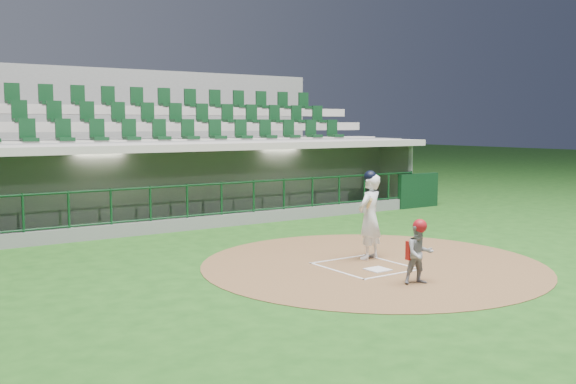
{
  "coord_description": "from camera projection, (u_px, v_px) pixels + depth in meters",
  "views": [
    {
      "loc": [
        -8.57,
        -10.2,
        2.94
      ],
      "look_at": [
        0.04,
        2.6,
        1.3
      ],
      "focal_mm": 40.0,
      "sensor_mm": 36.0,
      "label": 1
    }
  ],
  "objects": [
    {
      "name": "catcher",
      "position": [
        419.0,
        252.0,
        11.74
      ],
      "size": [
        0.66,
        0.59,
        1.2
      ],
      "color": "gray",
      "rests_on": "dirt_circle"
    },
    {
      "name": "ground",
      "position": [
        355.0,
        264.0,
        13.48
      ],
      "size": [
        120.0,
        120.0,
        0.0
      ],
      "primitive_type": "plane",
      "color": "#1A4714",
      "rests_on": "ground"
    },
    {
      "name": "seating_deck",
      "position": [
        154.0,
        168.0,
        22.33
      ],
      "size": [
        17.0,
        6.72,
        5.15
      ],
      "color": "slate",
      "rests_on": "ground"
    },
    {
      "name": "batter",
      "position": [
        370.0,
        215.0,
        13.88
      ],
      "size": [
        0.93,
        0.96,
        1.93
      ],
      "color": "white",
      "rests_on": "dirt_circle"
    },
    {
      "name": "dirt_circle",
      "position": [
        373.0,
        264.0,
        13.48
      ],
      "size": [
        7.2,
        7.2,
        0.01
      ],
      "primitive_type": "cylinder",
      "color": "brown",
      "rests_on": "ground"
    },
    {
      "name": "home_plate",
      "position": [
        378.0,
        270.0,
        12.9
      ],
      "size": [
        0.43,
        0.43,
        0.02
      ],
      "primitive_type": "cube",
      "color": "silver",
      "rests_on": "dirt_circle"
    },
    {
      "name": "dugout_structure",
      "position": [
        190.0,
        188.0,
        19.79
      ],
      "size": [
        16.4,
        3.7,
        3.0
      ],
      "color": "slate",
      "rests_on": "ground"
    },
    {
      "name": "batter_box_chalk",
      "position": [
        365.0,
        266.0,
        13.23
      ],
      "size": [
        1.55,
        1.8,
        0.01
      ],
      "color": "white",
      "rests_on": "ground"
    }
  ]
}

